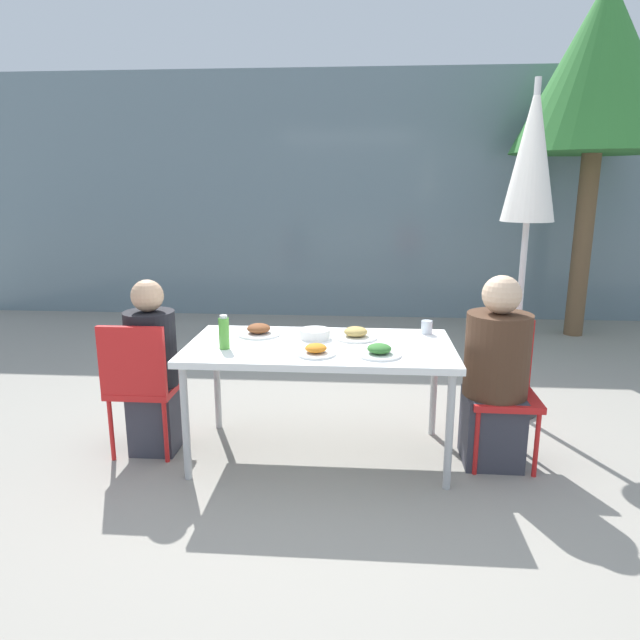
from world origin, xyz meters
TOP-DOWN VIEW (x-y plane):
  - ground_plane at (0.00, 0.00)m, footprint 24.00×24.00m
  - building_facade at (0.00, 3.99)m, footprint 10.00×0.20m
  - dining_table at (0.00, 0.00)m, footprint 1.60×0.83m
  - chair_left at (-1.10, -0.08)m, footprint 0.40×0.40m
  - person_left at (-1.05, 0.00)m, footprint 0.31×0.31m
  - chair_right at (1.10, 0.07)m, footprint 0.40×0.40m
  - person_right at (1.05, -0.01)m, footprint 0.38×0.38m
  - closed_umbrella at (1.38, 0.80)m, footprint 0.36×0.36m
  - plate_0 at (0.35, -0.21)m, footprint 0.25×0.25m
  - plate_1 at (0.21, 0.15)m, footprint 0.27×0.27m
  - plate_2 at (-0.01, -0.22)m, footprint 0.22×0.22m
  - plate_3 at (-0.41, 0.19)m, footprint 0.27×0.27m
  - bottle at (-0.55, -0.14)m, footprint 0.06×0.06m
  - drinking_cup at (0.67, 0.30)m, footprint 0.07×0.07m
  - salad_bowl at (-0.04, 0.13)m, footprint 0.19×0.19m
  - tree_behind_left at (2.64, 3.16)m, footprint 1.70×1.70m

SIDE VIEW (x-z plane):
  - ground_plane at x=0.00m, z-range 0.00..0.00m
  - chair_left at x=-1.10m, z-range 0.07..0.93m
  - chair_right at x=1.10m, z-range 0.07..0.93m
  - person_left at x=-1.05m, z-range -0.03..1.07m
  - person_right at x=1.05m, z-range -0.04..1.12m
  - dining_table at x=0.00m, z-range 0.31..1.03m
  - plate_2 at x=-0.01m, z-range 0.71..0.78m
  - plate_0 at x=0.35m, z-range 0.71..0.78m
  - plate_1 at x=0.21m, z-range 0.71..0.79m
  - plate_3 at x=-0.41m, z-range 0.71..0.79m
  - salad_bowl at x=-0.04m, z-range 0.72..0.78m
  - drinking_cup at x=0.67m, z-range 0.72..0.81m
  - bottle at x=-0.55m, z-range 0.72..0.92m
  - building_facade at x=0.00m, z-range 0.00..3.00m
  - closed_umbrella at x=1.38m, z-range 0.59..2.94m
  - tree_behind_left at x=2.64m, z-range 0.96..4.65m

